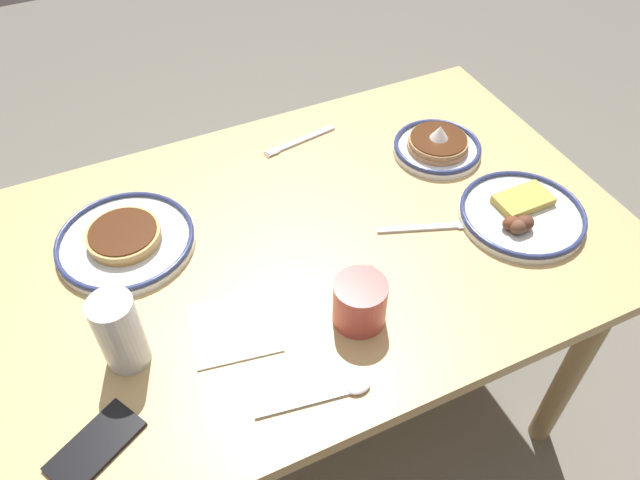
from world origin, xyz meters
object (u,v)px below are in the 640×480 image
Objects in this scene: plate_near_main at (437,146)px; tea_spoon at (330,395)px; plate_center_pancakes at (125,240)px; fork_near at (300,141)px; plate_far_companion at (522,214)px; cell_phone at (95,446)px; coffee_mug at (360,301)px; fork_far at (426,228)px; paper_napkin at (234,328)px; drinking_glass at (121,335)px.

plate_near_main is 0.68m from tea_spoon.
fork_near is (-0.45, -0.16, -0.01)m from plate_center_pancakes.
plate_center_pancakes is at bearing -65.00° from tea_spoon.
plate_far_companion is 1.79× the size of cell_phone.
coffee_mug is 0.27m from fork_far.
plate_far_companion is (-0.04, 0.26, -0.00)m from plate_near_main.
plate_near_main is 1.86× the size of coffee_mug.
tea_spoon is at bearing 37.27° from fork_far.
plate_center_pancakes reaches higher than tea_spoon.
cell_phone reaches higher than paper_napkin.
fork_near is 0.67m from tea_spoon.
drinking_glass reaches higher than paper_napkin.
plate_center_pancakes is 0.60m from fork_far.
plate_near_main is 0.74× the size of plate_center_pancakes.
drinking_glass is at bearing 40.02° from fork_near.
drinking_glass is 0.35m from tea_spoon.
tea_spoon is (0.23, 0.63, 0.00)m from fork_near.
fork_near is at bearing -126.05° from paper_napkin.
fork_far is (-0.23, -0.14, -0.04)m from coffee_mug.
drinking_glass reaches higher than plate_center_pancakes.
plate_far_companion is 0.81m from drinking_glass.
fork_near is (-0.50, -0.42, -0.06)m from drinking_glass.
drinking_glass is at bearing 18.04° from plate_near_main.
cell_phone is at bearing 14.91° from fork_far.
paper_napkin is 0.44m from fork_far.
cell_phone is (0.14, 0.40, -0.01)m from plate_center_pancakes.
fork_near is 0.39m from fork_far.
paper_napkin is (0.21, -0.07, -0.05)m from coffee_mug.
drinking_glass reaches higher than coffee_mug.
fork_near is (-0.11, -0.51, -0.04)m from coffee_mug.
coffee_mug reaches higher than plate_far_companion.
plate_far_companion is at bearing -169.10° from coffee_mug.
fork_far is (-0.44, -0.07, 0.00)m from paper_napkin.
plate_near_main is 1.05× the size of fork_far.
tea_spoon reaches higher than cell_phone.
fork_near is at bearing -54.20° from plate_far_companion.
fork_far is at bearing -148.24° from coffee_mug.
cell_phone is 0.29m from paper_napkin.
fork_near is (0.31, -0.43, -0.01)m from plate_far_companion.
plate_near_main reaches higher than plate_center_pancakes.
plate_center_pancakes is at bearing -0.82° from plate_near_main.
plate_near_main is at bearing -155.40° from paper_napkin.
plate_near_main is 1.35× the size of drinking_glass.
tea_spoon is (-0.36, 0.07, 0.00)m from cell_phone.
plate_far_companion reaches higher than fork_far.
coffee_mug reaches higher than fork_far.
tea_spoon is (-0.28, 0.21, -0.06)m from drinking_glass.
plate_center_pancakes is 1.90× the size of cell_phone.
coffee_mug is at bearing 10.90° from plate_far_companion.
drinking_glass is (0.77, 0.25, 0.05)m from plate_near_main.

